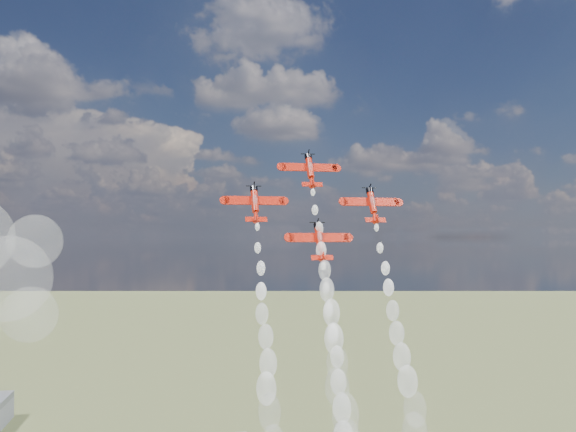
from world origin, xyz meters
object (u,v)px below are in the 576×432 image
Objects in this scene: plane_left at (255,203)px; plane_slot at (320,240)px; plane_right at (372,204)px; plane_lead at (310,170)px.

plane_slot is (13.38, -4.67, -8.12)m from plane_left.
plane_left is at bearing 160.77° from plane_slot.
plane_left and plane_right have the same top height.
plane_slot is at bearing -160.77° from plane_right.
plane_lead is at bearing 160.77° from plane_right.
plane_lead is 16.33m from plane_left.
plane_left is 16.33m from plane_slot.
plane_slot is at bearing -19.23° from plane_left.
plane_left is at bearing 180.00° from plane_right.
plane_slot is (0.00, -9.33, -16.24)m from plane_lead.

